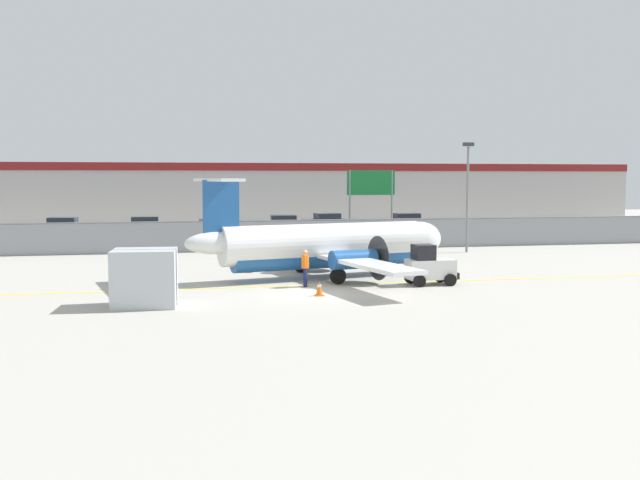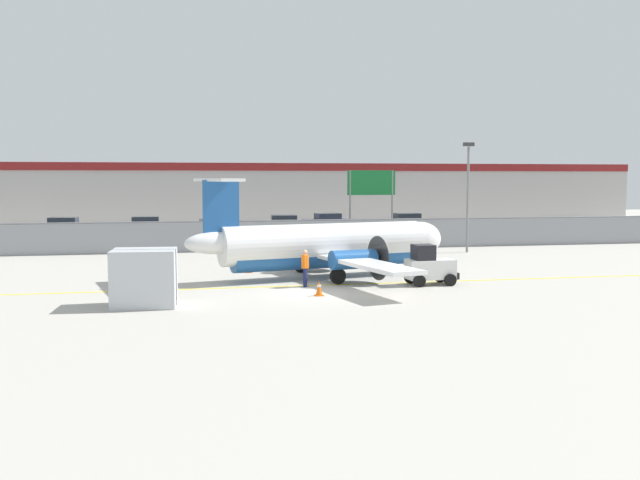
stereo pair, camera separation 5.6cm
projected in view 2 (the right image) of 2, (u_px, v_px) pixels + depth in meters
name	position (u px, v px, depth m)	size (l,w,h in m)	color
ground_plane	(307.00, 286.00, 32.74)	(140.00, 140.00, 0.01)	#ADA89E
perimeter_fence	(264.00, 235.00, 48.26)	(98.00, 0.10, 2.10)	gray
parking_lot_strip	(247.00, 236.00, 59.58)	(98.00, 17.00, 0.12)	#38383A
background_building	(230.00, 193.00, 77.35)	(91.00, 8.10, 6.50)	#BCB7B2
commuter_airplane	(328.00, 246.00, 35.27)	(13.67, 15.96, 4.92)	white
baggage_tug	(429.00, 266.00, 32.95)	(2.36, 1.43, 1.88)	silver
ground_crew_worker	(305.00, 266.00, 32.35)	(0.41, 0.55, 1.70)	#191E4C
cargo_container	(144.00, 278.00, 27.45)	(2.53, 2.16, 2.20)	#B7BCC1
traffic_cone_near_left	(319.00, 288.00, 29.91)	(0.36, 0.36, 0.64)	orange
traffic_cone_near_right	(249.00, 267.00, 37.24)	(0.36, 0.36, 0.64)	orange
parked_car_0	(65.00, 227.00, 58.85)	(4.32, 2.26, 1.58)	navy
parked_car_1	(147.00, 226.00, 60.10)	(4.20, 2.00, 1.58)	silver
parked_car_2	(216.00, 229.00, 56.63)	(4.37, 2.38, 1.58)	#19662D
parked_car_3	(283.00, 224.00, 62.43)	(4.30, 2.21, 1.58)	navy
parked_car_4	(327.00, 222.00, 65.65)	(4.38, 2.41, 1.58)	navy
parked_car_5	(408.00, 222.00, 65.78)	(4.30, 2.21, 1.58)	slate
apron_light_pole	(468.00, 188.00, 47.11)	(0.70, 0.30, 7.27)	slate
highway_sign	(371.00, 189.00, 52.01)	(3.60, 0.14, 5.50)	slate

